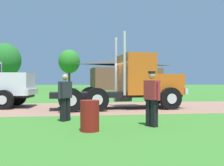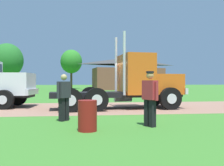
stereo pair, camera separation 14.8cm
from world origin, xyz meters
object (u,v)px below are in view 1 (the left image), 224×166
object	(u,v)px
visitor_by_barrel	(65,95)
steel_barrel	(90,116)
visitor_walking_mid	(152,96)
truck_foreground_white	(135,84)
shed_building	(126,74)

from	to	relation	value
visitor_by_barrel	steel_barrel	size ratio (longest dim) A/B	1.90
visitor_walking_mid	steel_barrel	xyz separation A→B (m)	(-2.02, -0.49, -0.54)
truck_foreground_white	visitor_by_barrel	distance (m)	5.45
visitor_walking_mid	steel_barrel	world-z (taller)	visitor_walking_mid
truck_foreground_white	shed_building	distance (m)	31.74
steel_barrel	visitor_by_barrel	bearing A→B (deg)	111.97
truck_foreground_white	visitor_by_barrel	xyz separation A→B (m)	(-3.55, -4.12, -0.40)
truck_foreground_white	shed_building	world-z (taller)	shed_building
visitor_walking_mid	shed_building	distance (m)	37.44
truck_foreground_white	visitor_walking_mid	world-z (taller)	truck_foreground_white
truck_foreground_white	steel_barrel	bearing A→B (deg)	-113.94
truck_foreground_white	shed_building	size ratio (longest dim) A/B	0.55
visitor_by_barrel	steel_barrel	distance (m)	2.24
visitor_by_barrel	shed_building	world-z (taller)	shed_building
truck_foreground_white	steel_barrel	world-z (taller)	truck_foreground_white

